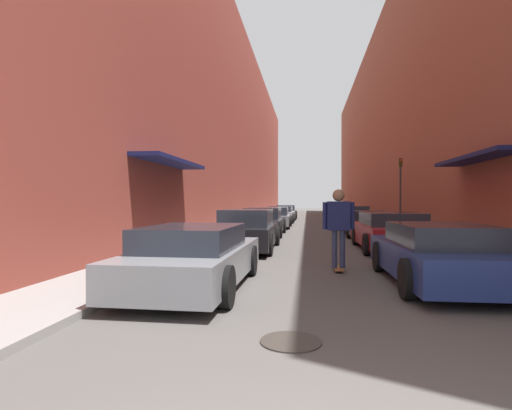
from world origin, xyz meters
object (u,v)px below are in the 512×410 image
(parked_car_left_0, at_px, (195,257))
(parked_car_left_3, at_px, (274,218))
(parked_car_right_4, at_px, (344,215))
(parked_car_right_3, at_px, (353,218))
(parked_car_left_1, at_px, (248,230))
(parked_car_right_5, at_px, (337,213))
(parked_car_right_2, at_px, (366,223))
(parked_car_right_0, at_px, (438,255))
(parked_car_left_2, at_px, (264,222))
(traffic_light, at_px, (400,186))
(parked_car_left_4, at_px, (281,214))
(manhole_cover, at_px, (291,342))
(parked_car_right_1, at_px, (390,232))
(parked_car_left_5, at_px, (286,212))
(skateboarder, at_px, (338,221))

(parked_car_left_0, xyz_separation_m, parked_car_left_3, (0.03, 17.05, 0.04))
(parked_car_right_4, bearing_deg, parked_car_right_3, -90.17)
(parked_car_left_1, xyz_separation_m, parked_car_right_4, (4.60, 16.71, -0.02))
(parked_car_left_0, height_order, parked_car_right_5, parked_car_right_5)
(parked_car_right_2, bearing_deg, parked_car_right_0, -90.95)
(parked_car_left_2, bearing_deg, parked_car_right_0, -66.98)
(parked_car_left_2, height_order, parked_car_left_3, parked_car_left_2)
(parked_car_left_0, height_order, traffic_light, traffic_light)
(parked_car_left_1, bearing_deg, parked_car_right_5, 78.69)
(parked_car_left_0, bearing_deg, parked_car_left_1, 88.97)
(parked_car_left_0, xyz_separation_m, parked_car_left_4, (0.07, 22.92, 0.04))
(parked_car_left_1, bearing_deg, parked_car_left_2, 90.97)
(parked_car_left_2, height_order, parked_car_right_0, parked_car_left_2)
(parked_car_left_3, height_order, parked_car_right_3, parked_car_right_3)
(parked_car_left_3, height_order, manhole_cover, parked_car_left_3)
(parked_car_left_0, distance_m, parked_car_right_1, 7.93)
(parked_car_left_3, height_order, parked_car_right_0, parked_car_left_3)
(parked_car_left_3, bearing_deg, parked_car_left_5, 89.27)
(parked_car_right_0, distance_m, parked_car_right_2, 10.93)
(parked_car_left_0, xyz_separation_m, parked_car_left_1, (0.11, 5.86, 0.07))
(parked_car_left_2, xyz_separation_m, parked_car_left_5, (0.16, 16.65, -0.01))
(parked_car_left_4, relative_size, parked_car_left_5, 1.01)
(parked_car_right_4, bearing_deg, manhole_cover, -96.43)
(parked_car_left_4, height_order, skateboarder, skateboarder)
(parked_car_left_2, xyz_separation_m, parked_car_right_2, (4.72, 0.24, -0.05))
(parked_car_left_2, xyz_separation_m, parked_car_left_3, (0.02, 5.49, -0.02))
(parked_car_left_2, height_order, parked_car_right_4, parked_car_left_2)
(parked_car_left_0, distance_m, parked_car_right_3, 17.43)
(parked_car_right_0, bearing_deg, manhole_cover, -127.55)
(skateboarder, relative_size, traffic_light, 0.50)
(parked_car_left_4, bearing_deg, parked_car_right_2, -67.25)
(parked_car_left_2, distance_m, parked_car_right_3, 7.01)
(parked_car_right_2, distance_m, parked_car_right_4, 10.76)
(parked_car_left_3, bearing_deg, skateboarder, -79.54)
(parked_car_right_1, height_order, skateboarder, skateboarder)
(parked_car_right_2, height_order, traffic_light, traffic_light)
(parked_car_left_2, relative_size, parked_car_left_4, 1.02)
(parked_car_right_0, distance_m, parked_car_right_5, 27.56)
(manhole_cover, bearing_deg, parked_car_left_4, 94.03)
(parked_car_left_2, distance_m, parked_car_left_3, 5.49)
(parked_car_right_3, height_order, skateboarder, skateboarder)
(parked_car_left_5, relative_size, parked_car_right_0, 1.05)
(parked_car_left_1, distance_m, traffic_light, 11.50)
(parked_car_right_2, relative_size, traffic_light, 1.11)
(parked_car_left_4, relative_size, parked_car_right_2, 1.10)
(parked_car_left_2, height_order, skateboarder, skateboarder)
(parked_car_right_3, height_order, parked_car_right_4, parked_car_right_3)
(parked_car_right_0, bearing_deg, parked_car_right_5, 89.86)
(traffic_light, bearing_deg, manhole_cover, -106.21)
(parked_car_left_2, bearing_deg, parked_car_right_1, -47.77)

